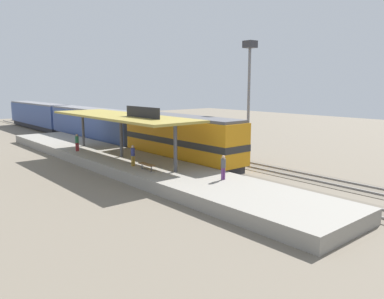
{
  "coord_description": "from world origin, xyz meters",
  "views": [
    {
      "loc": [
        -21.85,
        -30.23,
        7.38
      ],
      "look_at": [
        -1.38,
        -6.13,
        2.0
      ],
      "focal_mm": 35.64,
      "sensor_mm": 36.0,
      "label": 1
    }
  ],
  "objects_px": {
    "platform_bench": "(147,165)",
    "passenger_carriage_rear": "(38,115)",
    "light_mast": "(249,75)",
    "person_boarding": "(77,142)",
    "person_walking": "(223,166)",
    "freight_car": "(190,135)",
    "locomotive": "(181,139)",
    "person_waiting": "(133,154)",
    "passenger_carriage_front": "(93,125)"
  },
  "relations": [
    {
      "from": "passenger_carriage_rear",
      "to": "person_boarding",
      "type": "xyz_separation_m",
      "value": [
        -6.47,
        -30.46,
        -0.46
      ]
    },
    {
      "from": "passenger_carriage_rear",
      "to": "person_walking",
      "type": "xyz_separation_m",
      "value": [
        -3.61,
        -47.95,
        -0.46
      ]
    },
    {
      "from": "light_mast",
      "to": "person_waiting",
      "type": "relative_size",
      "value": 6.84
    },
    {
      "from": "person_walking",
      "to": "light_mast",
      "type": "bearing_deg",
      "value": 34.54
    },
    {
      "from": "platform_bench",
      "to": "passenger_carriage_rear",
      "type": "bearing_deg",
      "value": 81.88
    },
    {
      "from": "platform_bench",
      "to": "person_waiting",
      "type": "relative_size",
      "value": 0.99
    },
    {
      "from": "passenger_carriage_front",
      "to": "passenger_carriage_rear",
      "type": "bearing_deg",
      "value": 90.0
    },
    {
      "from": "light_mast",
      "to": "freight_car",
      "type": "bearing_deg",
      "value": 120.07
    },
    {
      "from": "locomotive",
      "to": "person_boarding",
      "type": "xyz_separation_m",
      "value": [
        -6.47,
        8.34,
        -0.56
      ]
    },
    {
      "from": "passenger_carriage_rear",
      "to": "freight_car",
      "type": "height_order",
      "value": "passenger_carriage_rear"
    },
    {
      "from": "freight_car",
      "to": "person_walking",
      "type": "bearing_deg",
      "value": -121.53
    },
    {
      "from": "passenger_carriage_front",
      "to": "person_walking",
      "type": "relative_size",
      "value": 11.7
    },
    {
      "from": "passenger_carriage_front",
      "to": "person_walking",
      "type": "xyz_separation_m",
      "value": [
        -3.61,
        -27.15,
        -0.46
      ]
    },
    {
      "from": "passenger_carriage_front",
      "to": "freight_car",
      "type": "bearing_deg",
      "value": -71.53
    },
    {
      "from": "platform_bench",
      "to": "person_boarding",
      "type": "height_order",
      "value": "person_boarding"
    },
    {
      "from": "platform_bench",
      "to": "freight_car",
      "type": "height_order",
      "value": "freight_car"
    },
    {
      "from": "locomotive",
      "to": "light_mast",
      "type": "distance_m",
      "value": 9.92
    },
    {
      "from": "platform_bench",
      "to": "person_waiting",
      "type": "xyz_separation_m",
      "value": [
        0.03,
        2.0,
        0.51
      ]
    },
    {
      "from": "platform_bench",
      "to": "passenger_carriage_rear",
      "type": "height_order",
      "value": "passenger_carriage_rear"
    },
    {
      "from": "passenger_carriage_front",
      "to": "passenger_carriage_rear",
      "type": "distance_m",
      "value": 20.8
    },
    {
      "from": "passenger_carriage_front",
      "to": "person_waiting",
      "type": "bearing_deg",
      "value": -107.23
    },
    {
      "from": "locomotive",
      "to": "person_boarding",
      "type": "relative_size",
      "value": 8.44
    },
    {
      "from": "person_waiting",
      "to": "person_boarding",
      "type": "distance_m",
      "value": 9.62
    },
    {
      "from": "light_mast",
      "to": "person_boarding",
      "type": "height_order",
      "value": "light_mast"
    },
    {
      "from": "freight_car",
      "to": "person_walking",
      "type": "distance_m",
      "value": 15.7
    },
    {
      "from": "person_waiting",
      "to": "passenger_carriage_rear",
      "type": "bearing_deg",
      "value": 81.52
    },
    {
      "from": "passenger_carriage_rear",
      "to": "person_boarding",
      "type": "distance_m",
      "value": 31.14
    },
    {
      "from": "platform_bench",
      "to": "person_walking",
      "type": "relative_size",
      "value": 0.99
    },
    {
      "from": "person_walking",
      "to": "freight_car",
      "type": "bearing_deg",
      "value": 58.47
    },
    {
      "from": "passenger_carriage_front",
      "to": "passenger_carriage_rear",
      "type": "height_order",
      "value": "same"
    },
    {
      "from": "passenger_carriage_rear",
      "to": "person_waiting",
      "type": "relative_size",
      "value": 11.7
    },
    {
      "from": "passenger_carriage_rear",
      "to": "light_mast",
      "type": "distance_m",
      "value": 41.3
    },
    {
      "from": "passenger_carriage_rear",
      "to": "person_walking",
      "type": "distance_m",
      "value": 48.09
    },
    {
      "from": "platform_bench",
      "to": "person_boarding",
      "type": "relative_size",
      "value": 0.99
    },
    {
      "from": "freight_car",
      "to": "light_mast",
      "type": "xyz_separation_m",
      "value": [
        3.2,
        -5.53,
        6.43
      ]
    },
    {
      "from": "locomotive",
      "to": "freight_car",
      "type": "xyz_separation_m",
      "value": [
        4.6,
        4.23,
        -0.44
      ]
    },
    {
      "from": "passenger_carriage_front",
      "to": "person_boarding",
      "type": "distance_m",
      "value": 11.63
    },
    {
      "from": "light_mast",
      "to": "person_boarding",
      "type": "xyz_separation_m",
      "value": [
        -14.27,
        9.64,
        -6.54
      ]
    },
    {
      "from": "locomotive",
      "to": "person_walking",
      "type": "xyz_separation_m",
      "value": [
        -3.61,
        -9.15,
        -0.56
      ]
    },
    {
      "from": "passenger_carriage_rear",
      "to": "person_boarding",
      "type": "bearing_deg",
      "value": -101.99
    },
    {
      "from": "passenger_carriage_rear",
      "to": "platform_bench",
      "type": "bearing_deg",
      "value": -98.12
    },
    {
      "from": "person_walking",
      "to": "locomotive",
      "type": "bearing_deg",
      "value": 68.48
    },
    {
      "from": "freight_car",
      "to": "light_mast",
      "type": "distance_m",
      "value": 9.06
    },
    {
      "from": "passenger_carriage_front",
      "to": "light_mast",
      "type": "xyz_separation_m",
      "value": [
        7.8,
        -19.3,
        6.08
      ]
    },
    {
      "from": "passenger_carriage_front",
      "to": "person_walking",
      "type": "bearing_deg",
      "value": -97.57
    },
    {
      "from": "light_mast",
      "to": "person_walking",
      "type": "relative_size",
      "value": 6.84
    },
    {
      "from": "locomotive",
      "to": "person_walking",
      "type": "distance_m",
      "value": 9.85
    },
    {
      "from": "passenger_carriage_rear",
      "to": "freight_car",
      "type": "bearing_deg",
      "value": -82.42
    },
    {
      "from": "passenger_carriage_front",
      "to": "person_boarding",
      "type": "height_order",
      "value": "passenger_carriage_front"
    },
    {
      "from": "freight_car",
      "to": "person_waiting",
      "type": "relative_size",
      "value": 7.02
    }
  ]
}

